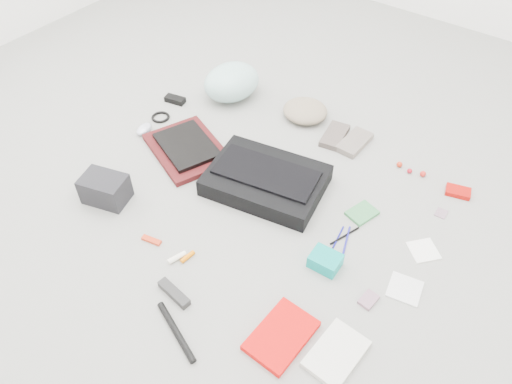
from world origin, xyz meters
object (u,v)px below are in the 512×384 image
Objects in this scene: messenger_bag at (266,180)px; accordion_wallet at (325,261)px; bike_helmet at (232,82)px; book_red at (281,336)px; camera_bag at (105,189)px; laptop at (187,145)px.

messenger_bag is 4.36× the size of accordion_wallet.
bike_helmet is 1.28× the size of book_red.
camera_bag is (-0.50, -0.46, 0.02)m from messenger_bag.
accordion_wallet is at bearing 10.39° from laptop.
laptop is at bearing -61.98° from bike_helmet.
book_red is (1.00, -0.99, -0.08)m from bike_helmet.
laptop is (-0.43, -0.03, -0.00)m from messenger_bag.
accordion_wallet reaches higher than laptop.
bike_helmet is 1.67× the size of camera_bag.
laptop is 1.03m from book_red.
book_red is at bearing -61.09° from messenger_bag.
laptop is 1.63× the size of camera_bag.
camera_bag is at bearing -76.49° from laptop.
messenger_bag is 2.67× the size of camera_bag.
accordion_wallet is (0.92, 0.25, -0.03)m from camera_bag.
camera_bag is (-0.07, -0.43, 0.02)m from laptop.
book_red is 0.34m from accordion_wallet.
bike_helmet reaches higher than accordion_wallet.
camera_bag is 0.95m from accordion_wallet.
messenger_bag is 0.68m from camera_bag.
messenger_bag is 2.04× the size of book_red.
accordion_wallet is (0.42, -0.21, -0.01)m from messenger_bag.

